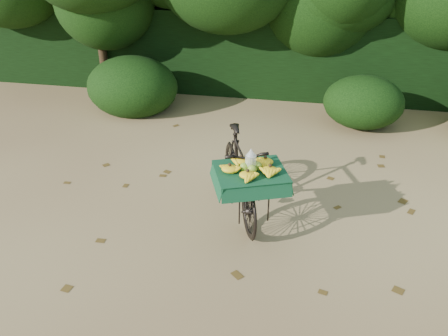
# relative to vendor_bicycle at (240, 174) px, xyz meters

# --- Properties ---
(ground) EXTENTS (80.00, 80.00, 0.00)m
(ground) POSITION_rel_vendor_bicycle_xyz_m (0.30, -1.08, -0.59)
(ground) COLOR tan
(ground) RESTS_ON ground
(vendor_bicycle) EXTENTS (1.31, 2.01, 1.15)m
(vendor_bicycle) POSITION_rel_vendor_bicycle_xyz_m (0.00, 0.00, 0.00)
(vendor_bicycle) COLOR black
(vendor_bicycle) RESTS_ON ground
(hedge_backdrop) EXTENTS (26.00, 1.80, 1.80)m
(hedge_backdrop) POSITION_rel_vendor_bicycle_xyz_m (0.30, 5.22, 0.31)
(hedge_backdrop) COLOR black
(hedge_backdrop) RESTS_ON ground
(tree_row) EXTENTS (14.50, 2.00, 4.00)m
(tree_row) POSITION_rel_vendor_bicycle_xyz_m (-0.35, 4.42, 1.41)
(tree_row) COLOR black
(tree_row) RESTS_ON ground
(bush_clumps) EXTENTS (8.80, 1.70, 0.90)m
(bush_clumps) POSITION_rel_vendor_bicycle_xyz_m (0.80, 3.22, -0.14)
(bush_clumps) COLOR black
(bush_clumps) RESTS_ON ground
(leaf_litter) EXTENTS (7.00, 7.30, 0.01)m
(leaf_litter) POSITION_rel_vendor_bicycle_xyz_m (0.30, -0.43, -0.58)
(leaf_litter) COLOR #503A15
(leaf_litter) RESTS_ON ground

